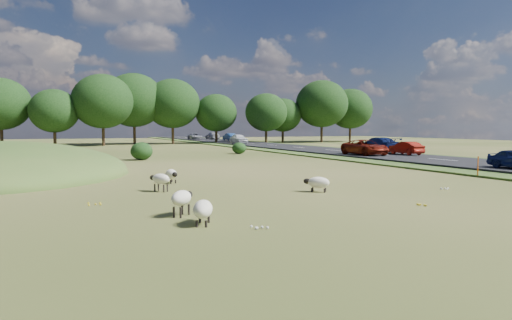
{
  "coord_description": "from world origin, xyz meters",
  "views": [
    {
      "loc": [
        -8.14,
        -19.55,
        2.86
      ],
      "look_at": [
        2.0,
        4.0,
        1.0
      ],
      "focal_mm": 32.0,
      "sensor_mm": 36.0,
      "label": 1
    }
  ],
  "objects_px": {
    "car_4": "(365,147)",
    "car_7": "(406,148)",
    "sheep_1": "(160,179)",
    "car_6": "(213,136)",
    "marker_post": "(478,167)",
    "car_3": "(377,145)",
    "sheep_3": "(182,198)",
    "sheep_2": "(318,182)",
    "sheep_4": "(171,174)",
    "car_2": "(229,137)",
    "car_5": "(239,139)",
    "car_0": "(195,136)",
    "sheep_0": "(203,209)"
  },
  "relations": [
    {
      "from": "car_4",
      "to": "car_7",
      "type": "distance_m",
      "value": 3.98
    },
    {
      "from": "sheep_1",
      "to": "car_6",
      "type": "bearing_deg",
      "value": -54.65
    },
    {
      "from": "sheep_1",
      "to": "car_6",
      "type": "relative_size",
      "value": 0.22
    },
    {
      "from": "marker_post",
      "to": "car_7",
      "type": "bearing_deg",
      "value": 61.62
    },
    {
      "from": "car_3",
      "to": "car_6",
      "type": "distance_m",
      "value": 55.16
    },
    {
      "from": "sheep_3",
      "to": "car_6",
      "type": "height_order",
      "value": "car_6"
    },
    {
      "from": "marker_post",
      "to": "sheep_2",
      "type": "xyz_separation_m",
      "value": [
        -11.43,
        -1.49,
        -0.17
      ]
    },
    {
      "from": "marker_post",
      "to": "sheep_4",
      "type": "bearing_deg",
      "value": 165.68
    },
    {
      "from": "sheep_1",
      "to": "car_4",
      "type": "bearing_deg",
      "value": -91.01
    },
    {
      "from": "car_2",
      "to": "car_3",
      "type": "bearing_deg",
      "value": 90.0
    },
    {
      "from": "sheep_3",
      "to": "car_5",
      "type": "height_order",
      "value": "car_5"
    },
    {
      "from": "sheep_1",
      "to": "car_4",
      "type": "height_order",
      "value": "car_4"
    },
    {
      "from": "marker_post",
      "to": "sheep_1",
      "type": "distance_m",
      "value": 17.83
    },
    {
      "from": "car_7",
      "to": "sheep_1",
      "type": "bearing_deg",
      "value": 28.04
    },
    {
      "from": "sheep_4",
      "to": "car_3",
      "type": "bearing_deg",
      "value": 115.49
    },
    {
      "from": "marker_post",
      "to": "car_5",
      "type": "relative_size",
      "value": 0.27
    },
    {
      "from": "sheep_3",
      "to": "sheep_4",
      "type": "bearing_deg",
      "value": 31.59
    },
    {
      "from": "sheep_1",
      "to": "sheep_4",
      "type": "relative_size",
      "value": 0.88
    },
    {
      "from": "sheep_3",
      "to": "car_3",
      "type": "relative_size",
      "value": 0.21
    },
    {
      "from": "car_7",
      "to": "car_6",
      "type": "bearing_deg",
      "value": -90.0
    },
    {
      "from": "marker_post",
      "to": "sheep_4",
      "type": "distance_m",
      "value": 17.16
    },
    {
      "from": "sheep_3",
      "to": "car_4",
      "type": "xyz_separation_m",
      "value": [
        22.7,
        20.87,
        0.38
      ]
    },
    {
      "from": "car_0",
      "to": "sheep_4",
      "type": "bearing_deg",
      "value": -106.6
    },
    {
      "from": "sheep_1",
      "to": "sheep_4",
      "type": "xyz_separation_m",
      "value": [
        1.15,
        2.87,
        -0.11
      ]
    },
    {
      "from": "car_7",
      "to": "car_0",
      "type": "bearing_deg",
      "value": -86.35
    },
    {
      "from": "sheep_0",
      "to": "car_6",
      "type": "distance_m",
      "value": 84.77
    },
    {
      "from": "car_2",
      "to": "sheep_3",
      "type": "bearing_deg",
      "value": 68.85
    },
    {
      "from": "sheep_0",
      "to": "sheep_1",
      "type": "relative_size",
      "value": 1.2
    },
    {
      "from": "sheep_1",
      "to": "sheep_4",
      "type": "height_order",
      "value": "sheep_1"
    },
    {
      "from": "sheep_2",
      "to": "car_3",
      "type": "bearing_deg",
      "value": -91.48
    },
    {
      "from": "sheep_3",
      "to": "car_0",
      "type": "height_order",
      "value": "car_0"
    },
    {
      "from": "sheep_4",
      "to": "car_0",
      "type": "height_order",
      "value": "car_0"
    },
    {
      "from": "sheep_2",
      "to": "car_2",
      "type": "relative_size",
      "value": 0.26
    },
    {
      "from": "sheep_1",
      "to": "car_7",
      "type": "relative_size",
      "value": 0.29
    },
    {
      "from": "sheep_2",
      "to": "car_2",
      "type": "xyz_separation_m",
      "value": [
        19.66,
        65.5,
        0.52
      ]
    },
    {
      "from": "car_5",
      "to": "car_6",
      "type": "distance_m",
      "value": 25.65
    },
    {
      "from": "sheep_0",
      "to": "sheep_4",
      "type": "distance_m",
      "value": 10.33
    },
    {
      "from": "car_0",
      "to": "car_2",
      "type": "xyz_separation_m",
      "value": [
        3.8,
        -10.86,
        0.04
      ]
    },
    {
      "from": "car_4",
      "to": "car_5",
      "type": "height_order",
      "value": "car_5"
    },
    {
      "from": "car_5",
      "to": "marker_post",
      "type": "bearing_deg",
      "value": -95.14
    },
    {
      "from": "car_7",
      "to": "car_3",
      "type": "bearing_deg",
      "value": -90.0
    },
    {
      "from": "sheep_2",
      "to": "car_5",
      "type": "xyz_separation_m",
      "value": [
        15.86,
        50.73,
        0.58
      ]
    },
    {
      "from": "car_2",
      "to": "car_7",
      "type": "xyz_separation_m",
      "value": [
        0.0,
        -48.78,
        -0.08
      ]
    },
    {
      "from": "marker_post",
      "to": "car_6",
      "type": "bearing_deg",
      "value": 83.71
    },
    {
      "from": "sheep_2",
      "to": "car_0",
      "type": "height_order",
      "value": "car_0"
    },
    {
      "from": "sheep_3",
      "to": "car_0",
      "type": "xyz_separation_m",
      "value": [
        22.7,
        79.34,
        0.32
      ]
    },
    {
      "from": "sheep_0",
      "to": "car_6",
      "type": "bearing_deg",
      "value": 6.34
    },
    {
      "from": "sheep_4",
      "to": "car_5",
      "type": "distance_m",
      "value": 49.68
    },
    {
      "from": "car_4",
      "to": "car_0",
      "type": "bearing_deg",
      "value": 90.0
    },
    {
      "from": "marker_post",
      "to": "sheep_3",
      "type": "height_order",
      "value": "marker_post"
    }
  ]
}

